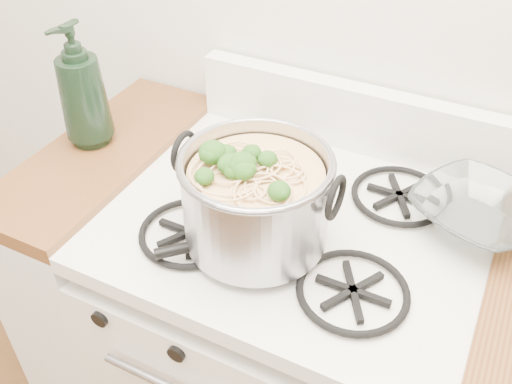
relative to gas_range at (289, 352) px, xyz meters
name	(u,v)px	position (x,y,z in m)	size (l,w,h in m)	color
gas_range	(289,352)	(0.00, 0.00, 0.00)	(0.76, 0.66, 0.92)	white
counter_left	(130,279)	(-0.51, 0.00, 0.02)	(0.25, 0.65, 0.92)	silver
stock_pot	(256,199)	(-0.04, -0.11, 0.58)	(0.31, 0.28, 0.19)	#94949C
spatula	(284,226)	(0.00, -0.07, 0.50)	(0.29, 0.31, 0.02)	black
glass_bowl	(475,218)	(0.33, 0.12, 0.50)	(0.10, 0.10, 0.02)	white
bottle	(81,86)	(-0.55, 0.02, 0.63)	(0.11, 0.11, 0.29)	black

